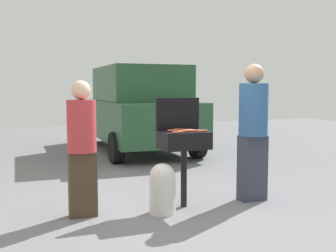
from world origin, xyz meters
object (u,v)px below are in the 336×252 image
(hot_dog_6, at_px, (202,131))
(hot_dog_7, at_px, (190,131))
(hot_dog_5, at_px, (178,130))
(person_right, at_px, (253,127))
(propane_tank, at_px, (162,187))
(bbq_grill, at_px, (184,143))
(hot_dog_8, at_px, (178,132))
(hot_dog_4, at_px, (173,130))
(hot_dog_2, at_px, (195,131))
(hot_dog_3, at_px, (187,130))
(hot_dog_1, at_px, (182,131))
(person_left, at_px, (82,143))
(parked_minivan, at_px, (138,109))
(hot_dog_0, at_px, (185,131))

(hot_dog_6, height_order, hot_dog_7, same)
(hot_dog_5, relative_size, person_right, 0.07)
(propane_tank, bearing_deg, person_right, 5.70)
(hot_dog_5, height_order, propane_tank, hot_dog_5)
(propane_tank, bearing_deg, hot_dog_7, 16.59)
(bbq_grill, bearing_deg, hot_dog_6, -34.86)
(hot_dog_8, bearing_deg, hot_dog_7, 27.18)
(hot_dog_4, relative_size, person_right, 0.07)
(hot_dog_2, height_order, hot_dog_4, same)
(hot_dog_3, bearing_deg, hot_dog_5, 133.31)
(hot_dog_3, bearing_deg, hot_dog_6, -46.24)
(hot_dog_5, bearing_deg, hot_dog_3, -46.69)
(hot_dog_8, height_order, person_right, person_right)
(bbq_grill, distance_m, hot_dog_1, 0.20)
(hot_dog_2, relative_size, person_left, 0.08)
(hot_dog_1, distance_m, hot_dog_3, 0.17)
(bbq_grill, bearing_deg, parked_minivan, 80.36)
(hot_dog_5, distance_m, parked_minivan, 4.73)
(hot_dog_2, relative_size, hot_dog_8, 1.00)
(hot_dog_8, bearing_deg, hot_dog_4, 86.13)
(hot_dog_8, xyz_separation_m, person_left, (-1.12, 0.22, -0.11))
(bbq_grill, distance_m, hot_dog_7, 0.18)
(hot_dog_6, bearing_deg, hot_dog_3, 133.76)
(bbq_grill, height_order, hot_dog_7, hot_dog_7)
(hot_dog_3, distance_m, hot_dog_7, 0.06)
(bbq_grill, xyz_separation_m, hot_dog_5, (-0.04, 0.11, 0.16))
(hot_dog_3, bearing_deg, person_right, -3.10)
(hot_dog_0, height_order, hot_dog_2, same)
(hot_dog_3, distance_m, hot_dog_4, 0.19)
(hot_dog_5, xyz_separation_m, parked_minivan, (0.85, 4.66, 0.04))
(hot_dog_0, xyz_separation_m, hot_dog_2, (0.14, -0.01, 0.00))
(hot_dog_2, distance_m, hot_dog_5, 0.25)
(hot_dog_7, bearing_deg, bbq_grill, 144.28)
(hot_dog_2, xyz_separation_m, propane_tank, (-0.47, -0.08, -0.67))
(hot_dog_0, height_order, hot_dog_7, same)
(hot_dog_5, relative_size, person_left, 0.08)
(hot_dog_1, bearing_deg, hot_dog_7, 24.89)
(bbq_grill, distance_m, hot_dog_2, 0.22)
(hot_dog_5, distance_m, person_left, 1.24)
(hot_dog_3, distance_m, hot_dog_8, 0.27)
(hot_dog_5, height_order, hot_dog_7, same)
(hot_dog_6, height_order, propane_tank, hot_dog_6)
(hot_dog_6, distance_m, hot_dog_7, 0.15)
(bbq_grill, xyz_separation_m, hot_dog_4, (-0.14, 0.04, 0.16))
(hot_dog_4, relative_size, parked_minivan, 0.03)
(hot_dog_3, distance_m, parked_minivan, 4.81)
(person_right, bearing_deg, propane_tank, 4.83)
(hot_dog_0, distance_m, hot_dog_2, 0.14)
(hot_dog_0, bearing_deg, hot_dog_4, 132.57)
(parked_minivan, bearing_deg, person_left, 66.20)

